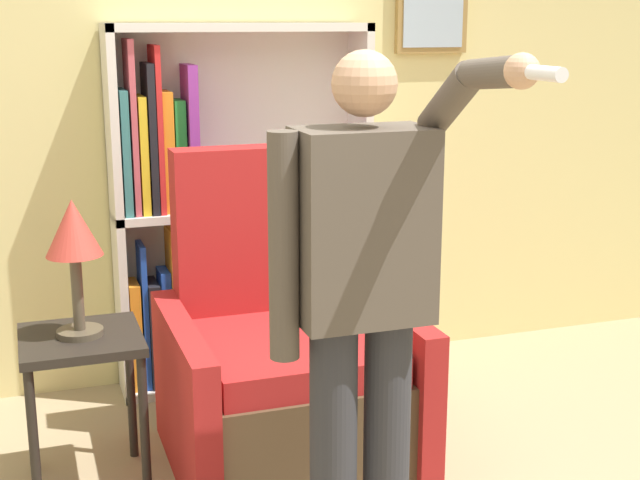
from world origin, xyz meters
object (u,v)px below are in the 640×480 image
Objects in this scene: armchair at (284,368)px; table_lamp at (74,239)px; person_standing at (363,300)px; side_table at (82,363)px; bookcase at (209,219)px.

armchair is 1.03m from table_lamp.
side_table is at bearing 129.42° from person_standing.
armchair is at bearing 1.35° from side_table.
person_standing is 1.32m from side_table.
table_lamp is at bearing -71.57° from side_table.
table_lamp reaches higher than side_table.
side_table is at bearing 108.43° from table_lamp.
armchair is 2.02× the size of side_table.
side_table is at bearing -128.25° from bookcase.
person_standing reaches higher than table_lamp.
bookcase reaches higher than table_lamp.
armchair is 0.74× the size of person_standing.
table_lamp is (0.00, -0.00, 0.49)m from side_table.
armchair is 1.14m from person_standing.
bookcase is at bearing 98.02° from armchair.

